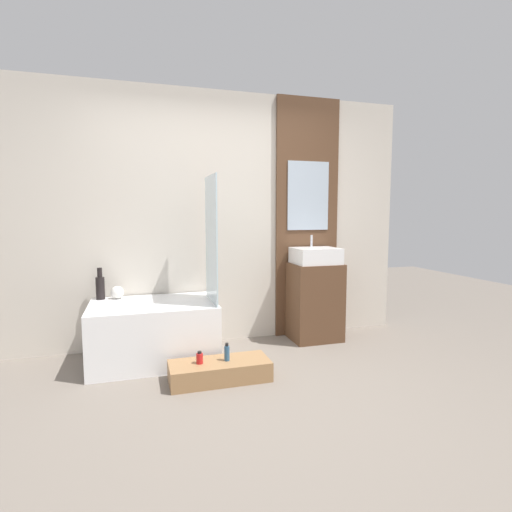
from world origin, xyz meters
TOP-DOWN VIEW (x-y plane):
  - ground_plane at (0.00, 0.00)m, footprint 12.00×12.00m
  - wall_tiled_back at (0.00, 1.58)m, footprint 4.20×0.06m
  - wall_wood_accent at (1.03, 1.53)m, footprint 0.72×0.04m
  - bathtub at (-0.67, 1.14)m, footprint 1.12×0.77m
  - glass_shower_screen at (-0.14, 1.05)m, footprint 0.01×0.54m
  - wooden_step_bench at (-0.17, 0.54)m, footprint 0.81×0.34m
  - vanity_cabinet at (1.03, 1.30)m, footprint 0.52×0.42m
  - sink at (1.03, 1.30)m, footprint 0.46×0.39m
  - vase_tall_dark at (-1.13, 1.44)m, footprint 0.08×0.08m
  - vase_round_light at (-0.98, 1.42)m, footprint 0.12×0.12m
  - bottle_soap_primary at (-0.34, 0.54)m, footprint 0.05×0.05m
  - bottle_soap_secondary at (-0.11, 0.54)m, footprint 0.04×0.04m

SIDE VIEW (x-z plane):
  - ground_plane at x=0.00m, z-range 0.00..0.00m
  - wooden_step_bench at x=-0.17m, z-range 0.00..0.16m
  - bottle_soap_primary at x=-0.34m, z-range 0.15..0.26m
  - bottle_soap_secondary at x=-0.11m, z-range 0.15..0.30m
  - bathtub at x=-0.67m, z-range 0.00..0.55m
  - vanity_cabinet at x=1.03m, z-range 0.00..0.83m
  - vase_round_light at x=-0.98m, z-range 0.55..0.67m
  - vase_tall_dark at x=-1.13m, z-range 0.52..0.82m
  - sink at x=1.03m, z-range 0.76..1.06m
  - glass_shower_screen at x=-0.14m, z-range 0.55..1.70m
  - wall_tiled_back at x=0.00m, z-range 0.00..2.60m
  - wall_wood_accent at x=1.03m, z-range 0.02..2.62m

